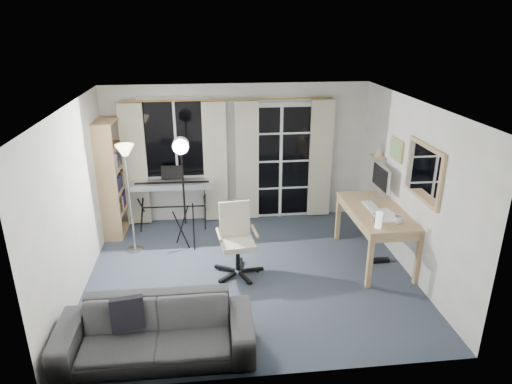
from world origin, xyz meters
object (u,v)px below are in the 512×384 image
at_px(mug, 398,219).
at_px(sofa, 155,323).
at_px(bookshelf, 111,180).
at_px(studio_light, 182,159).
at_px(desk, 377,216).
at_px(torchiere_lamp, 127,167).
at_px(office_chair, 236,232).
at_px(monitor, 381,178).
at_px(keyboard_piano, 172,186).

distance_m(mug, sofa, 3.41).
height_order(bookshelf, sofa, bookshelf).
relative_size(studio_light, desk, 1.19).
height_order(torchiere_lamp, sofa, torchiere_lamp).
xyz_separation_m(desk, mug, (0.10, -0.50, 0.17)).
distance_m(studio_light, office_chair, 1.36).
bearing_deg(desk, office_chair, -178.33).
bearing_deg(bookshelf, office_chair, -37.19).
bearing_deg(monitor, desk, -114.17).
bearing_deg(torchiere_lamp, monitor, -3.84).
height_order(torchiere_lamp, office_chair, torchiere_lamp).
xyz_separation_m(keyboard_piano, desk, (3.02, -1.50, -0.04)).
xyz_separation_m(monitor, mug, (-0.10, -0.95, -0.24)).
relative_size(mug, sofa, 0.07).
height_order(mug, sofa, mug).
relative_size(bookshelf, desk, 1.26).
bearing_deg(office_chair, torchiere_lamp, 146.91).
relative_size(keyboard_piano, office_chair, 1.36).
bearing_deg(torchiere_lamp, sofa, -77.24).
distance_m(bookshelf, office_chair, 2.50).
relative_size(office_chair, sofa, 0.50).
distance_m(keyboard_piano, studio_light, 1.12).
bearing_deg(torchiere_lamp, mug, -18.06).
bearing_deg(monitor, studio_light, 175.30).
bearing_deg(keyboard_piano, mug, -31.13).
distance_m(bookshelf, desk, 4.27).
bearing_deg(monitor, torchiere_lamp, 175.55).
bearing_deg(desk, sofa, -150.74).
bearing_deg(bookshelf, monitor, -12.27).
height_order(torchiere_lamp, studio_light, studio_light).
height_order(studio_light, office_chair, studio_light).
bearing_deg(sofa, keyboard_piano, 90.16).
bearing_deg(torchiere_lamp, bookshelf, 118.47).
xyz_separation_m(office_chair, mug, (2.16, -0.42, 0.28)).
bearing_deg(torchiere_lamp, keyboard_piano, 54.09).
bearing_deg(studio_light, torchiere_lamp, 176.61).
relative_size(torchiere_lamp, monitor, 2.88).
bearing_deg(studio_light, sofa, -96.34).
distance_m(bookshelf, monitor, 4.33).
bearing_deg(sofa, studio_light, 84.69).
xyz_separation_m(torchiere_lamp, studio_light, (0.80, -0.04, 0.10)).
height_order(torchiere_lamp, desk, torchiere_lamp).
height_order(bookshelf, desk, bookshelf).
relative_size(bookshelf, keyboard_piano, 1.38).
relative_size(keyboard_piano, studio_light, 0.76).
height_order(office_chair, mug, office_chair).
distance_m(desk, sofa, 3.52).
distance_m(torchiere_lamp, keyboard_piano, 1.16).
bearing_deg(monitor, office_chair, -167.34).
bearing_deg(keyboard_piano, desk, -24.88).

